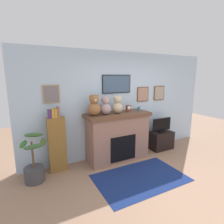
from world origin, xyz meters
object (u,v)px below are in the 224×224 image
teddy_bear_brown (105,106)px  mantel_clock (128,109)px  television (162,125)px  teddy_bear_tan (118,105)px  bookshelf (57,143)px  candle_jar (139,109)px  teddy_bear_cream (94,106)px  fireplace (117,136)px  potted_plant (34,167)px  tv_stand (161,140)px

teddy_bear_brown → mantel_clock: bearing=-0.1°
television → teddy_bear_tan: (-1.40, -0.01, 0.66)m
bookshelf → candle_jar: 2.09m
television → mantel_clock: mantel_clock is taller
television → teddy_bear_cream: size_ratio=1.30×
mantel_clock → candle_jar: bearing=0.2°
candle_jar → teddy_bear_tan: size_ratio=0.24×
bookshelf → teddy_bear_tan: bearing=-4.5°
television → mantel_clock: 1.24m
fireplace → bookshelf: size_ratio=1.12×
potted_plant → teddy_bear_tan: teddy_bear_tan is taller
fireplace → mantel_clock: size_ratio=9.35×
bookshelf → mantel_clock: (1.69, -0.11, 0.60)m
bookshelf → television: bookshelf is taller
candle_jar → bookshelf: bearing=176.9°
candle_jar → potted_plant: bearing=-177.8°
teddy_bear_cream → television: bearing=0.2°
tv_stand → candle_jar: bearing=-179.4°
potted_plant → mantel_clock: mantel_clock is taller
mantel_clock → teddy_bear_cream: bearing=180.0°
potted_plant → candle_jar: size_ratio=9.17×
television → candle_jar: candle_jar is taller
bookshelf → teddy_bear_brown: teddy_bear_brown is taller
fireplace → bookshelf: (-1.40, 0.09, 0.05)m
potted_plant → television: 3.30m
television → candle_jar: (-0.79, -0.01, 0.53)m
tv_stand → fireplace: bearing=179.6°
bookshelf → teddy_bear_cream: teddy_bear_cream is taller
teddy_bear_cream → teddy_bear_brown: bearing=0.0°
teddy_bear_tan → candle_jar: bearing=0.0°
candle_jar → teddy_bear_brown: (-0.92, -0.00, 0.14)m
potted_plant → teddy_bear_brown: bearing=3.4°
fireplace → potted_plant: (-1.88, -0.11, -0.29)m
teddy_bear_cream → teddy_bear_brown: size_ratio=1.11×
teddy_bear_brown → bookshelf: bearing=174.2°
teddy_bear_tan → television: bearing=0.3°
candle_jar → teddy_bear_cream: teddy_bear_cream is taller
tv_stand → teddy_bear_tan: bearing=-179.6°
television → fireplace: bearing=179.6°
bookshelf → television: (2.80, -0.10, 0.04)m
candle_jar → teddy_bear_tan: teddy_bear_tan is taller
candle_jar → mantel_clock: bearing=-179.8°
teddy_bear_brown → teddy_bear_tan: size_ratio=1.01×
bookshelf → teddy_bear_tan: (1.39, -0.11, 0.71)m
candle_jar → teddy_bear_cream: size_ratio=0.22×
potted_plant → bookshelf: bearing=22.8°
fireplace → television: size_ratio=2.58×
fireplace → teddy_bear_brown: bearing=-176.7°
bookshelf → teddy_bear_cream: 1.10m
bookshelf → mantel_clock: bearing=-3.7°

